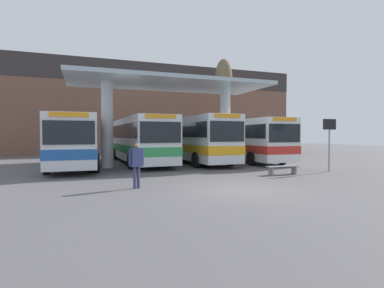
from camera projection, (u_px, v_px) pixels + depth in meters
name	position (u px, v px, depth m)	size (l,w,h in m)	color
ground_plane	(239.00, 190.00, 11.46)	(100.00, 100.00, 0.00)	#565456
townhouse_backdrop	(136.00, 100.00, 33.45)	(40.00, 0.58, 10.28)	brown
station_canopy	(170.00, 94.00, 20.41)	(13.33, 5.69, 5.73)	silver
transit_bus_left_bay	(75.00, 140.00, 19.14)	(2.96, 10.34, 3.21)	silver
transit_bus_center_bay	(138.00, 139.00, 22.56)	(3.12, 12.55, 3.29)	silver
transit_bus_right_bay	(195.00, 138.00, 22.56)	(2.83, 10.43, 3.38)	silver
transit_bus_far_right_bay	(245.00, 139.00, 23.89)	(2.93, 10.47, 3.24)	white
waiting_bench_near_pillar	(283.00, 168.00, 15.79)	(1.82, 0.44, 0.46)	gray
info_sign_platform	(329.00, 134.00, 17.02)	(0.90, 0.09, 3.00)	gray
pedestrian_waiting	(136.00, 161.00, 11.68)	(0.65, 0.39, 1.77)	#333856
poplar_tree_behind_left	(224.00, 81.00, 32.12)	(1.84, 1.84, 10.27)	brown
parked_car_street	(160.00, 146.00, 30.99)	(4.67, 2.19, 2.02)	silver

